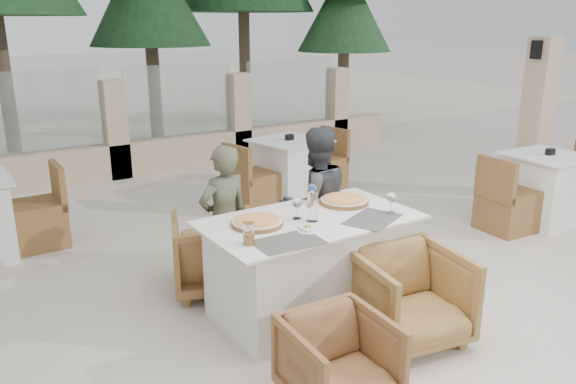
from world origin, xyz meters
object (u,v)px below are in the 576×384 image
dining_table (310,266)px  beer_glass_left (249,234)px  bg_table_c (545,188)px  bg_table_b (289,170)px  armchair_near_left (339,362)px  pizza_right (344,200)px  wine_glass_corner (391,202)px  armchair_near_right (409,296)px  armchair_far_left (215,253)px  pizza_left (257,222)px  diner_right (315,204)px  diner_left (224,221)px  olive_dish (308,228)px  armchair_far_right (302,242)px  wine_glass_centre (297,207)px  water_bottle (312,203)px  beer_glass_right (312,194)px

dining_table → beer_glass_left: (-0.63, -0.19, 0.46)m
bg_table_c → bg_table_b: bearing=134.7°
bg_table_b → bg_table_c: bearing=-58.6°
armchair_near_left → beer_glass_left: bearing=103.8°
pizza_right → wine_glass_corner: 0.42m
beer_glass_left → armchair_near_right: (0.99, -0.51, -0.52)m
beer_glass_left → armchair_far_left: beer_glass_left is taller
pizza_left → diner_right: bearing=26.9°
armchair_far_left → bg_table_c: size_ratio=0.43×
armchair_near_left → diner_left: size_ratio=0.48×
diner_left → bg_table_c: bearing=166.0°
olive_dish → armchair_far_right: size_ratio=0.17×
armchair_far_right → armchair_near_left: size_ratio=1.07×
dining_table → pizza_right: pizza_right is taller
beer_glass_left → bg_table_c: 4.10m
beer_glass_left → armchair_far_right: 1.39m
wine_glass_centre → water_bottle: bearing=-55.9°
wine_glass_corner → beer_glass_left: bearing=177.6°
olive_dish → bg_table_b: 3.20m
armchair_far_right → water_bottle: bearing=77.7°
dining_table → wine_glass_centre: bearing=150.2°
pizza_right → diner_right: diner_right is taller
beer_glass_right → water_bottle: bearing=-125.9°
wine_glass_corner → diner_left: size_ratio=0.15×
pizza_left → olive_dish: size_ratio=3.43×
dining_table → beer_glass_right: size_ratio=10.39×
wine_glass_corner → bg_table_b: bearing=71.9°
olive_dish → beer_glass_left: bearing=177.3°
armchair_near_left → armchair_near_right: (0.85, 0.29, 0.06)m
dining_table → water_bottle: bearing=-111.3°
diner_left → diner_right: diner_right is taller
diner_right → bg_table_b: (1.06, 2.00, -0.28)m
water_bottle → armchair_near_right: size_ratio=0.37×
wine_glass_corner → olive_dish: wine_glass_corner is taller
beer_glass_left → bg_table_b: bearing=52.0°
armchair_far_left → armchair_near_left: (-0.07, -1.76, -0.05)m
bg_table_c → beer_glass_left: bearing=-169.8°
pizza_left → armchair_near_right: (0.76, -0.79, -0.47)m
beer_glass_left → diner_right: 1.27m
water_bottle → beer_glass_left: 0.63m
beer_glass_right → bg_table_c: 3.23m
armchair_near_left → armchair_near_right: 0.90m
beer_glass_left → bg_table_c: bearing=6.2°
armchair_near_left → bg_table_c: (3.91, 1.24, 0.11)m
water_bottle → beer_glass_left: water_bottle is taller
armchair_far_right → bg_table_c: bearing=-169.6°
beer_glass_right → wine_glass_corner: bearing=-56.1°
pizza_left → beer_glass_left: (-0.23, -0.28, 0.05)m
olive_dish → bg_table_c: olive_dish is taller
armchair_near_left → armchair_far_left: bearing=91.8°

